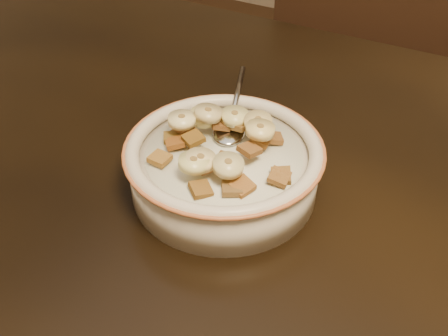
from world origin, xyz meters
The scene contains 34 objects.
table centered at (0.00, 0.00, 0.73)m, with size 1.40×0.90×0.04m, color black.
chair centered at (0.11, 0.53, 0.46)m, with size 0.41×0.41×0.92m, color black.
cereal_bowl centered at (0.15, -0.01, 0.77)m, with size 0.21×0.21×0.05m, color beige.
milk centered at (0.15, -0.01, 0.80)m, with size 0.17×0.17×0.00m, color silver.
spoon centered at (0.14, 0.02, 0.80)m, with size 0.04×0.05×0.01m, color #969696.
cereal_square_0 centered at (0.12, 0.04, 0.81)m, with size 0.02×0.02×0.01m, color brown.
cereal_square_1 centered at (0.18, 0.01, 0.81)m, with size 0.02×0.02×0.01m, color brown.
cereal_square_2 centered at (0.12, -0.03, 0.82)m, with size 0.02×0.02×0.01m, color brown.
cereal_square_3 centered at (0.20, -0.06, 0.81)m, with size 0.02×0.02×0.01m, color #9A662A.
cereal_square_4 centered at (0.17, -0.04, 0.82)m, with size 0.02×0.02×0.01m, color brown.
cereal_square_5 centered at (0.16, -0.08, 0.81)m, with size 0.02×0.02×0.01m, color brown.
cereal_square_6 centered at (0.18, -0.02, 0.82)m, with size 0.02×0.02×0.01m, color brown.
cereal_square_7 centered at (0.16, 0.03, 0.81)m, with size 0.02×0.02×0.01m, color #8D5F17.
cereal_square_8 centered at (0.09, 0.00, 0.81)m, with size 0.02×0.02×0.01m, color brown.
cereal_square_9 centered at (0.19, 0.03, 0.81)m, with size 0.02×0.02×0.01m, color brown.
cereal_square_10 centered at (0.15, -0.05, 0.81)m, with size 0.02×0.02×0.01m, color brown.
cereal_square_11 centered at (0.10, -0.06, 0.81)m, with size 0.02×0.02×0.01m, color olive.
cereal_square_12 centered at (0.15, 0.02, 0.82)m, with size 0.02×0.02×0.01m, color brown.
cereal_square_13 centered at (0.09, -0.02, 0.81)m, with size 0.02×0.02×0.01m, color brown.
cereal_square_14 centered at (0.10, -0.03, 0.81)m, with size 0.02×0.02×0.01m, color brown.
cereal_square_15 centered at (0.22, -0.03, 0.81)m, with size 0.02×0.02×0.01m, color olive.
cereal_square_16 centered at (0.22, -0.02, 0.81)m, with size 0.02×0.02×0.01m, color brown.
cereal_square_17 centered at (0.13, 0.01, 0.82)m, with size 0.02×0.02×0.01m, color brown.
cereal_square_18 centered at (0.19, -0.07, 0.81)m, with size 0.02×0.02×0.01m, color brown.
cereal_square_19 centered at (0.11, 0.02, 0.81)m, with size 0.02×0.02×0.01m, color brown.
banana_slice_0 centered at (0.15, -0.06, 0.82)m, with size 0.03×0.03×0.01m, color #FAE1A2.
banana_slice_1 centered at (0.18, -0.05, 0.82)m, with size 0.03×0.03×0.01m, color #F1E191.
banana_slice_2 centered at (0.12, 0.01, 0.83)m, with size 0.03×0.03×0.01m, color #D3BC7A.
banana_slice_3 centered at (0.14, 0.02, 0.82)m, with size 0.03×0.03×0.01m, color #E6DB87.
banana_slice_4 centered at (0.17, 0.02, 0.83)m, with size 0.03×0.03×0.01m, color #DFC36E.
banana_slice_5 centered at (0.18, 0.01, 0.83)m, with size 0.03×0.03×0.01m, color #F7D68B.
banana_slice_6 centered at (0.11, 0.01, 0.82)m, with size 0.03×0.03×0.01m, color #F0E683.
banana_slice_7 centered at (0.15, -0.07, 0.82)m, with size 0.03×0.03×0.01m, color #DBD076.
banana_slice_8 centered at (0.10, -0.01, 0.82)m, with size 0.03×0.03×0.01m, color #FFE4AC.
Camera 1 is at (0.36, -0.39, 1.13)m, focal length 40.00 mm.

